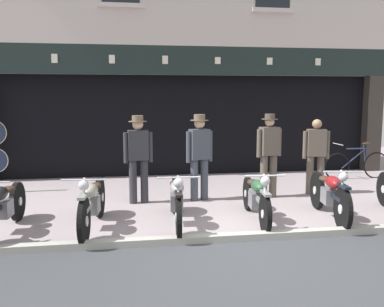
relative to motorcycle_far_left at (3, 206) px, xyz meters
The scene contains 13 objects.
ground 4.08m from the motorcycle_far_left, 28.65° to the right, with size 22.57×22.00×0.18m.
shop_facade 7.13m from the motorcycle_far_left, 59.47° to the left, with size 10.87×4.42×6.70m.
motorcycle_far_left is the anchor object (origin of this frame).
motorcycle_left 1.32m from the motorcycle_far_left, ahead, with size 0.62×2.09×0.94m.
motorcycle_center_left 2.64m from the motorcycle_far_left, ahead, with size 0.62×2.09×0.92m.
motorcycle_center 3.98m from the motorcycle_far_left, ahead, with size 0.62×1.95×0.90m.
motorcycle_center_right 5.24m from the motorcycle_far_left, ahead, with size 0.62×1.99×0.94m.
salesman_left 2.64m from the motorcycle_far_left, 36.07° to the left, with size 0.56×0.35×1.70m.
shopkeeper_center 3.69m from the motorcycle_far_left, 25.38° to the left, with size 0.55×0.36×1.72m.
salesman_right 5.02m from the motorcycle_far_left, 18.47° to the left, with size 0.55×0.33×1.71m.
assistant_far_right 6.08m from the motorcycle_far_left, 16.37° to the left, with size 0.55×0.28×1.59m.
advert_board_near 7.90m from the motorcycle_far_left, 34.66° to the left, with size 0.79×0.03×0.91m.
leaning_bicycle 8.23m from the motorcycle_far_left, 22.37° to the left, with size 1.75×0.50×0.93m.
Camera 1 is at (-1.72, -5.69, 2.09)m, focal length 39.87 mm.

